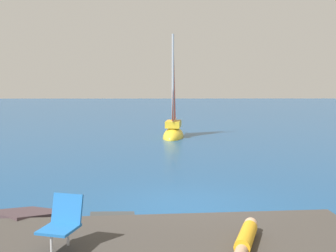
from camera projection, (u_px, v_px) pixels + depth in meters
name	position (u px, v px, depth m)	size (l,w,h in m)	color
ground_plane	(184.00, 208.00, 9.91)	(160.00, 160.00, 0.00)	navy
boulder_seaward	(112.00, 238.00, 7.99)	(1.13, 0.90, 0.62)	#383C3C
boulder_inland	(25.00, 233.00, 8.23)	(1.60, 1.28, 0.88)	#47373B
sailboat_near	(173.00, 131.00, 23.32)	(1.55, 3.50, 6.37)	yellow
person_sunbather	(245.00, 241.00, 6.07)	(0.74, 1.70, 0.25)	gold
beach_chair	(63.00, 220.00, 5.99)	(0.62, 0.70, 0.80)	blue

